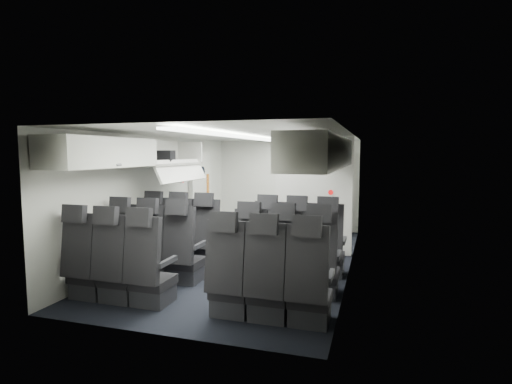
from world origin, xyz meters
The scene contains 14 objects.
cabin_shell centered at (0.00, 0.00, 1.12)m, with size 3.41×6.01×2.16m.
seat_row_front centered at (0.00, -0.53, 0.40)m, with size 3.33×0.56×1.24m.
seat_row_mid centered at (0.00, -1.43, 0.40)m, with size 3.33×0.56×1.24m.
seat_row_rear centered at (0.00, -2.33, 0.40)m, with size 3.33×0.56×1.24m.
overhead_bin_left_rear centered at (-1.40, -2.00, 1.86)m, with size 0.53×1.80×0.40m.
overhead_bin_left_front_open centered at (-1.44, -0.25, 1.74)m, with size 0.64×1.70×0.72m.
overhead_bin_right_rear centered at (1.40, -2.00, 1.86)m, with size 0.53×1.80×0.40m.
overhead_bin_right_front centered at (1.40, -0.25, 1.86)m, with size 0.53×1.70×0.40m.
bulkhead_partition centered at (0.98, 0.80, 1.08)m, with size 1.40×0.15×2.13m.
galley_unit centered at (0.95, 2.72, 0.95)m, with size 0.85×0.52×1.90m.
boarding_door centered at (-1.64, 1.55, 0.95)m, with size 0.12×1.27×1.86m.
flight_attendant centered at (0.23, 1.59, 0.93)m, with size 0.68×0.45×1.86m, color black.
carry_on_bag centered at (-1.42, -0.44, 1.78)m, with size 0.39×0.27×0.24m, color black.
papers centered at (0.42, 1.54, 1.07)m, with size 0.20×0.02×0.14m, color white.
Camera 1 is at (2.08, -6.46, 1.86)m, focal length 28.00 mm.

